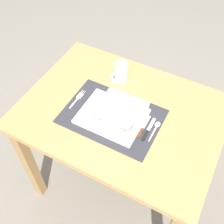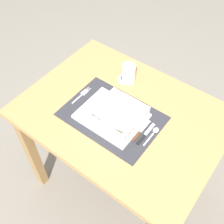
# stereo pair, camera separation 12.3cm
# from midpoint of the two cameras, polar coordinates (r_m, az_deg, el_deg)

# --- Properties ---
(ground_plane) EXTENTS (6.00, 6.00, 0.00)m
(ground_plane) POSITION_cam_midpoint_polar(r_m,az_deg,el_deg) (1.89, 3.39, -14.20)
(ground_plane) COLOR gray
(dining_table) EXTENTS (0.91, 0.68, 0.72)m
(dining_table) POSITION_cam_midpoint_polar(r_m,az_deg,el_deg) (1.36, 4.57, -3.22)
(dining_table) COLOR #B2844C
(dining_table) RESTS_ON ground
(placemat) EXTENTS (0.43, 0.30, 0.00)m
(placemat) POSITION_cam_midpoint_polar(r_m,az_deg,el_deg) (1.25, 2.81, -1.00)
(placemat) COLOR #2D2D33
(placemat) RESTS_ON dining_table
(serving_plate) EXTENTS (0.28, 0.22, 0.02)m
(serving_plate) POSITION_cam_midpoint_polar(r_m,az_deg,el_deg) (1.24, 2.75, -1.02)
(serving_plate) COLOR white
(serving_plate) RESTS_ON placemat
(porridge_bowl) EXTENTS (0.20, 0.20, 0.05)m
(porridge_bowl) POSITION_cam_midpoint_polar(r_m,az_deg,el_deg) (1.21, 4.23, -0.86)
(porridge_bowl) COLOR white
(porridge_bowl) RESTS_ON serving_plate
(fork) EXTENTS (0.02, 0.13, 0.00)m
(fork) POSITION_cam_midpoint_polar(r_m,az_deg,el_deg) (1.33, -3.41, 3.50)
(fork) COLOR silver
(fork) RESTS_ON placemat
(spoon) EXTENTS (0.02, 0.11, 0.01)m
(spoon) POSITION_cam_midpoint_polar(r_m,az_deg,el_deg) (1.21, 11.47, -4.28)
(spoon) COLOR silver
(spoon) RESTS_ON placemat
(butter_knife) EXTENTS (0.01, 0.13, 0.01)m
(butter_knife) POSITION_cam_midpoint_polar(r_m,az_deg,el_deg) (1.20, 9.64, -4.85)
(butter_knife) COLOR black
(butter_knife) RESTS_ON placemat
(bread_knife) EXTENTS (0.01, 0.13, 0.01)m
(bread_knife) POSITION_cam_midpoint_polar(r_m,az_deg,el_deg) (1.21, 8.69, -4.16)
(bread_knife) COLOR #59331E
(bread_knife) RESTS_ON placemat
(drinking_glass) EXTENTS (0.07, 0.07, 0.10)m
(drinking_glass) POSITION_cam_midpoint_polar(r_m,az_deg,el_deg) (1.38, 5.98, 7.58)
(drinking_glass) COLOR white
(drinking_glass) RESTS_ON dining_table
(condiment_saucer) EXTENTS (0.06, 0.06, 0.04)m
(condiment_saucer) POSITION_cam_midpoint_polar(r_m,az_deg,el_deg) (1.41, 5.00, 6.69)
(condiment_saucer) COLOR white
(condiment_saucer) RESTS_ON dining_table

